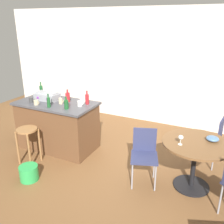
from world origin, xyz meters
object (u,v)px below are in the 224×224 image
Objects in this scene: wooden_stool at (28,137)px; bottle_2 at (66,104)px; kitchen_island at (58,125)px; cup_2 at (31,100)px; bottle_3 at (49,102)px; serving_bowl at (213,139)px; bottle_4 at (87,99)px; cup_0 at (61,101)px; cup_4 at (36,102)px; wine_glass at (181,138)px; toolbox at (47,96)px; bottle_0 at (41,90)px; folding_chair_near at (144,152)px; cup_3 at (80,103)px; bottle_1 at (68,97)px; folding_chair_left at (212,137)px; dining_table at (195,153)px; cup_1 at (82,101)px; plastic_bucket at (29,173)px.

wooden_stool is 2.91× the size of bottle_2.
kitchen_island is 0.69m from cup_2.
bottle_3 reaches higher than serving_bowl.
bottle_4 is 0.49m from cup_0.
cup_2 is (-0.81, 0.01, -0.03)m from bottle_2.
wine_glass is (2.64, -0.05, -0.12)m from cup_4.
toolbox is 0.34m from bottle_0.
bottle_3 is at bearing 178.37° from folding_chair_near.
folding_chair_near is at bearing -4.40° from bottle_2.
serving_bowl is (2.28, -0.01, -0.20)m from cup_3.
bottle_1 is 0.41m from bottle_4.
toolbox reaches higher than cup_3.
bottle_3 is (-2.71, -0.91, 0.51)m from folding_chair_left.
wine_glass is at bearing -2.94° from bottle_2.
cup_4 is (-2.84, -0.12, 0.41)m from dining_table.
cup_1 is 0.41× the size of plastic_bucket.
cup_2 is at bearing -73.35° from bottle_0.
toolbox is at bearing 157.23° from bottle_2.
bottle_3 is (0.31, -0.34, 0.02)m from toolbox.
plastic_bucket is (0.07, -1.24, -0.91)m from bottle_1.
toolbox is at bearing 177.04° from cup_3.
folding_chair_near is 2.90× the size of plastic_bucket.
bottle_1 is (0.18, 0.14, 0.56)m from kitchen_island.
folding_chair_left is at bearing 69.19° from wine_glass.
dining_table is 8.19× the size of cup_4.
wine_glass is (0.51, 0.01, 0.36)m from folding_chair_near.
wine_glass is at bearing 20.07° from plastic_bucket.
serving_bowl is at bearing -4.47° from bottle_4.
kitchen_island is at bearing 176.85° from dining_table.
dining_table is at bearing -142.38° from serving_bowl.
kitchen_island is 0.60m from toolbox.
cup_4 is at bearing -177.53° from dining_table.
kitchen_island is 6.08× the size of bottle_3.
cup_3 reaches higher than plastic_bucket.
cup_0 reaches higher than folding_chair_near.
cup_0 is (0.68, -0.25, -0.06)m from bottle_0.
folding_chair_near is at bearing 25.31° from plastic_bucket.
kitchen_island is at bearing -162.72° from bottle_4.
folding_chair_near is 1.85m from bottle_1.
cup_1 is at bearing 50.08° from bottle_3.
kitchen_island reaches higher than folding_chair_near.
bottle_0 is 3.37m from serving_bowl.
kitchen_island is 12.66× the size of cup_4.
toolbox is (-2.14, 0.39, 0.51)m from folding_chair_near.
kitchen_island is at bearing 26.15° from cup_2.
bottle_0 is at bearing 177.27° from bottle_4.
wine_glass is (2.95, -0.55, -0.19)m from bottle_0.
kitchen_island reaches higher than serving_bowl.
dining_table is at bearing 40.44° from wine_glass.
serving_bowl is (0.03, -0.63, 0.26)m from folding_chair_left.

